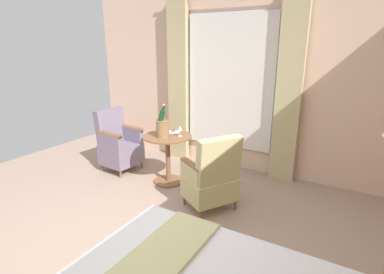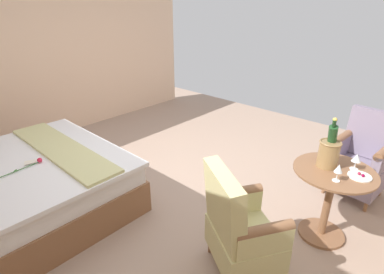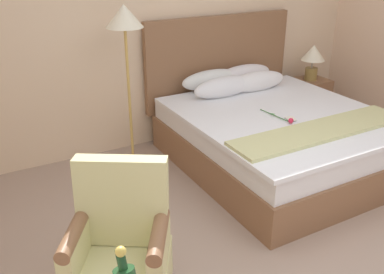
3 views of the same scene
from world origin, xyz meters
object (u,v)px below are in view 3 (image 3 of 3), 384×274
at_px(nightstand, 308,99).
at_px(armchair_by_window, 121,252).
at_px(bed, 270,130).
at_px(bedside_lamp, 313,57).
at_px(floor_lamp_brass, 125,33).

distance_m(nightstand, armchair_by_window, 3.76).
relative_size(bed, nightstand, 4.19).
distance_m(bedside_lamp, armchair_by_window, 3.78).
bearing_deg(floor_lamp_brass, armchair_by_window, -113.48).
xyz_separation_m(bed, bedside_lamp, (1.22, 0.73, 0.47)).
xyz_separation_m(nightstand, floor_lamp_brass, (-2.48, -0.10, 1.10)).
height_order(bed, floor_lamp_brass, floor_lamp_brass).
bearing_deg(bedside_lamp, nightstand, 0.00).
xyz_separation_m(nightstand, armchair_by_window, (-3.26, -1.88, 0.16)).
xyz_separation_m(floor_lamp_brass, armchair_by_window, (-0.77, -1.78, -0.94)).
relative_size(bed, armchair_by_window, 2.27).
height_order(bed, nightstand, bed).
height_order(nightstand, floor_lamp_brass, floor_lamp_brass).
bearing_deg(armchair_by_window, bed, 29.22).
distance_m(floor_lamp_brass, armchair_by_window, 2.15).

